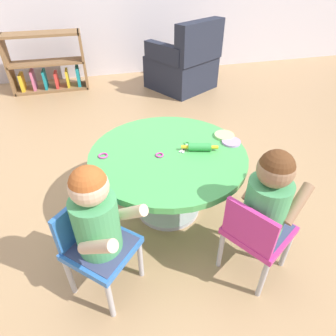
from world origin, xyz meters
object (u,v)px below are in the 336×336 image
(seated_child_right, at_px, (269,197))
(child_chair_left, at_px, (96,244))
(seated_child_left, at_px, (96,215))
(armchair_dark, at_px, (184,65))
(bookshelf_low, at_px, (48,66))
(child_chair_right, at_px, (256,233))
(craft_scissors, at_px, (187,146))
(craft_table, at_px, (168,166))
(rolling_pin, at_px, (200,147))

(seated_child_right, bearing_deg, child_chair_left, 172.28)
(seated_child_left, bearing_deg, armchair_dark, 64.88)
(child_chair_left, height_order, bookshelf_low, bookshelf_low)
(seated_child_left, relative_size, child_chair_right, 0.95)
(bookshelf_low, height_order, craft_scissors, bookshelf_low)
(craft_table, height_order, child_chair_right, child_chair_right)
(child_chair_left, distance_m, child_chair_right, 0.81)
(seated_child_right, distance_m, craft_scissors, 0.65)
(child_chair_left, height_order, craft_scissors, child_chair_left)
(child_chair_right, xyz_separation_m, rolling_pin, (-0.12, 0.57, 0.19))
(rolling_pin, height_order, craft_scissors, rolling_pin)
(craft_table, xyz_separation_m, bookshelf_low, (-0.91, 2.55, -0.07))
(child_chair_left, bearing_deg, craft_scissors, 38.44)
(seated_child_right, xyz_separation_m, rolling_pin, (-0.15, 0.55, -0.03))
(seated_child_left, bearing_deg, child_chair_right, -7.82)
(seated_child_left, bearing_deg, seated_child_right, -6.06)
(seated_child_right, relative_size, bookshelf_low, 0.55)
(armchair_dark, relative_size, rolling_pin, 4.29)
(child_chair_right, distance_m, craft_scissors, 0.68)
(child_chair_left, relative_size, armchair_dark, 0.55)
(armchair_dark, bearing_deg, craft_table, -109.87)
(craft_table, height_order, bookshelf_low, bookshelf_low)
(child_chair_right, height_order, rolling_pin, child_chair_right)
(craft_scissors, bearing_deg, bookshelf_low, 112.70)
(child_chair_left, xyz_separation_m, seated_child_left, (0.03, -0.03, 0.23))
(bookshelf_low, bearing_deg, child_chair_right, -68.69)
(bookshelf_low, height_order, armchair_dark, armchair_dark)
(armchair_dark, bearing_deg, seated_child_right, -99.00)
(craft_table, bearing_deg, child_chair_left, -136.78)
(armchair_dark, bearing_deg, rolling_pin, -104.96)
(seated_child_left, bearing_deg, bookshelf_low, 98.50)
(child_chair_right, distance_m, seated_child_right, 0.23)
(bookshelf_low, bearing_deg, seated_child_right, -68.02)
(seated_child_left, bearing_deg, child_chair_left, 136.19)
(craft_table, relative_size, seated_child_left, 1.92)
(seated_child_left, height_order, rolling_pin, seated_child_left)
(bookshelf_low, xyz_separation_m, craft_scissors, (1.05, -2.51, 0.17))
(craft_scissors, bearing_deg, child_chair_right, -74.45)
(seated_child_left, xyz_separation_m, bookshelf_low, (-0.45, 3.04, -0.23))
(seated_child_right, bearing_deg, child_chair_right, -149.21)
(seated_child_right, xyz_separation_m, armchair_dark, (0.43, 2.73, -0.22))
(child_chair_left, xyz_separation_m, armchair_dark, (1.27, 2.61, 0.00))
(craft_table, distance_m, rolling_pin, 0.23)
(child_chair_left, distance_m, rolling_pin, 0.83)
(seated_child_left, distance_m, child_chair_right, 0.81)
(child_chair_right, relative_size, armchair_dark, 0.55)
(child_chair_left, xyz_separation_m, rolling_pin, (0.68, 0.43, 0.19))
(child_chair_right, bearing_deg, rolling_pin, 101.58)
(child_chair_left, bearing_deg, armchair_dark, 64.13)
(seated_child_right, distance_m, rolling_pin, 0.57)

